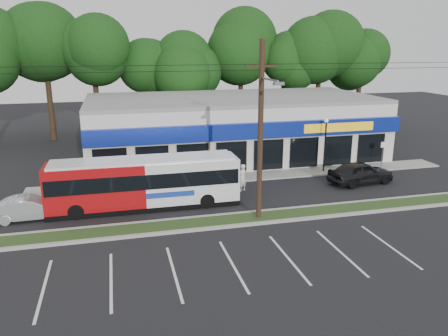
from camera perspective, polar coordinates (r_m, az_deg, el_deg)
name	(u,v)px	position (r m, az deg, el deg)	size (l,w,h in m)	color
ground	(212,231)	(23.85, -1.63, -8.16)	(120.00, 120.00, 0.00)	black
grass_strip	(208,222)	(24.72, -2.14, -7.12)	(40.00, 1.60, 0.12)	#233E19
curb_south	(211,228)	(23.95, -1.71, -7.87)	(40.00, 0.25, 0.14)	#9E9E93
curb_north	(205,217)	(25.48, -2.54, -6.38)	(40.00, 0.25, 0.14)	#9E9E93
sidewalk	(250,176)	(33.22, 3.39, -1.09)	(32.00, 2.20, 0.10)	#9E9E93
strip_mall	(232,126)	(39.20, 1.11, 5.46)	(25.00, 12.55, 5.30)	beige
utility_pole	(258,126)	(23.83, 4.47, 5.43)	(50.00, 2.77, 10.00)	black
lamp_post	(325,139)	(34.65, 13.09, 3.70)	(0.30, 0.30, 4.25)	black
sign_post	(383,150)	(37.23, 20.02, 2.22)	(0.45, 0.10, 2.23)	#59595E
tree_line	(194,57)	(48.09, -3.91, 14.25)	(46.76, 6.76, 11.83)	black
metrobus	(145,182)	(27.05, -10.34, -1.77)	(11.53, 2.51, 3.09)	#A70C10
car_dark	(361,173)	(32.91, 17.42, -0.57)	(1.95, 4.83, 1.65)	black
car_silver	(30,208)	(27.43, -24.05, -4.80)	(1.44, 4.12, 1.36)	#A0A3A8
pedestrian_a	(242,178)	(29.79, 2.39, -1.27)	(0.69, 0.45, 1.89)	silver
pedestrian_b	(228,179)	(29.54, 0.51, -1.44)	(0.91, 0.71, 1.87)	silver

